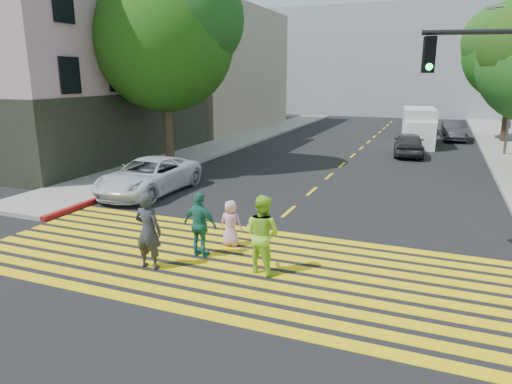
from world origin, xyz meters
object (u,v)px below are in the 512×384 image
Objects in this scene: pedestrian_extra at (200,225)px; pedestrian_woman at (262,234)px; white_sedan at (149,176)px; white_van at (418,128)px; pedestrian_man at (148,231)px; dark_car_near at (409,144)px; tree_left at (166,33)px; dark_car_parked at (454,130)px; pedestrian_child at (231,223)px; silver_car at (423,123)px.

pedestrian_woman is at bearing 178.74° from pedestrian_extra.
white_van is at bearing 62.63° from white_sedan.
pedestrian_man is 1.11× the size of pedestrian_extra.
pedestrian_woman is 0.46× the size of dark_car_near.
tree_left is at bearing -33.54° from pedestrian_woman.
white_van is at bearing -102.94° from pedestrian_man.
dark_car_parked is at bearing -95.65° from pedestrian_extra.
dark_car_parked is at bearing 50.36° from tree_left.
pedestrian_child is 29.36m from silver_car.
pedestrian_man is at bearing -60.39° from tree_left.
pedestrian_man reaches higher than silver_car.
pedestrian_extra is at bearing 6.07° from pedestrian_woman.
tree_left is 13.67m from pedestrian_man.
white_sedan is at bearing -67.63° from tree_left.
white_sedan is (1.99, -4.84, -5.73)m from tree_left.
silver_car is (2.28, 30.38, -0.24)m from pedestrian_woman.
white_van is at bearing -123.87° from dark_car_parked.
pedestrian_child is 0.30× the size of dark_car_parked.
pedestrian_extra is at bearing -105.85° from white_van.
tree_left reaches higher than pedestrian_extra.
silver_car is at bearing -99.91° from pedestrian_man.
tree_left is 23.81m from silver_car.
white_sedan is at bearing -22.28° from pedestrian_woman.
pedestrian_extra reaches higher than silver_car.
pedestrian_extra is (6.98, -9.80, -5.58)m from tree_left.
white_sedan is at bearing -56.26° from pedestrian_man.
pedestrian_woman is (8.78, -10.09, -5.48)m from tree_left.
pedestrian_woman reaches higher than pedestrian_child.
pedestrian_woman is 0.44× the size of dark_car_parked.
silver_car is at bearing -78.87° from pedestrian_woman.
silver_car is at bearing 70.74° from white_sedan.
white_van reaches higher than dark_car_parked.
tree_left is 14.61m from dark_car_near.
dark_car_parked is (7.12, 26.96, -0.22)m from pedestrian_man.
pedestrian_extra is 0.35× the size of silver_car.
pedestrian_woman is 22.50m from white_van.
pedestrian_extra is 0.42× the size of dark_car_near.
pedestrian_woman reaches higher than pedestrian_extra.
dark_car_near is (3.43, 16.81, 0.05)m from pedestrian_child.
silver_car is (3.68, 29.13, 0.06)m from pedestrian_child.
white_sedan is 1.03× the size of silver_car.
white_van reaches higher than dark_car_near.
pedestrian_woman is 1.12× the size of pedestrian_extra.
white_sedan is at bearing -123.28° from white_van.
pedestrian_extra is 0.34× the size of white_sedan.
silver_car is (9.07, 25.13, 0.01)m from white_sedan.
pedestrian_woman is at bearing -101.20° from white_van.
white_van reaches higher than pedestrian_man.
pedestrian_man is at bearing -107.25° from white_van.
pedestrian_man is 1.36m from pedestrian_extra.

